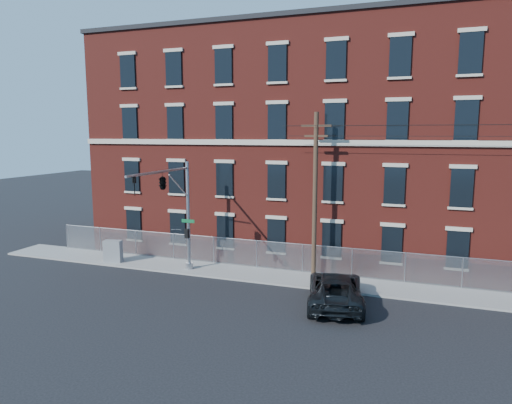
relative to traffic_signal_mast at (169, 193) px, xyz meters
The scene contains 8 objects.
ground 8.35m from the traffic_signal_mast, 19.98° to the right, with size 140.00×140.00×0.00m, color black.
sidewalk 18.98m from the traffic_signal_mast, ahead, with size 65.00×3.00×0.12m, color gray.
mill_building 21.67m from the traffic_signal_mast, 33.14° to the left, with size 55.30×14.32×16.30m.
chain_link_fence 18.97m from the traffic_signal_mast, 12.89° to the left, with size 59.06×0.06×1.85m.
traffic_signal_mast is the anchor object (origin of this frame).
utility_pole_near 8.70m from the traffic_signal_mast, 23.14° to the left, with size 1.80×0.28×10.00m.
pickup_truck 11.02m from the traffic_signal_mast, ahead, with size 2.73×5.93×1.65m, color black.
utility_cabinet 7.55m from the traffic_signal_mast, 160.50° to the left, with size 1.20×0.60×1.50m, color gray.
Camera 1 is at (7.78, -21.31, 8.86)m, focal length 32.12 mm.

